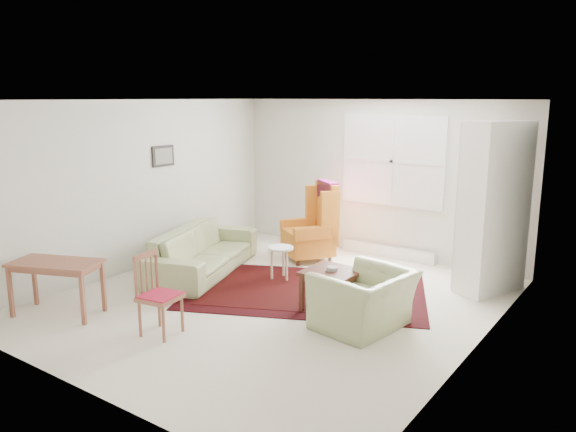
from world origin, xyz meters
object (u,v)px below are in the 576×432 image
Objects in this scene: sofa at (203,243)px; stool at (281,263)px; wingback_chair at (308,221)px; coffee_table at (332,290)px; cabinet at (494,208)px; desk at (57,288)px; armchair at (364,294)px; desk_chair at (160,295)px.

stool is (1.12, 0.39, -0.21)m from sofa.
stool is (0.22, -1.04, -0.38)m from wingback_chair.
wingback_chair is 2.20m from coffee_table.
cabinet reaches higher than sofa.
desk is (-1.39, -2.58, 0.08)m from stool.
wingback_chair is 2.81m from cabinet.
wingback_chair is at bearing -51.05° from sofa.
sofa is 1.20m from stool.
wingback_chair reaches higher than coffee_table.
desk is at bearing -72.08° from wingback_chair.
sofa is 4.64× the size of stool.
sofa is 2.22× the size of armchair.
sofa is at bearing -90.40° from armchair.
cabinet is at bearing 39.24° from wingback_chair.
armchair is 1.13× the size of desk_chair.
sofa reaches higher than stool.
stool is at bearing 153.49° from coffee_table.
cabinet is (3.66, 1.60, 0.67)m from sofa.
cabinet is (1.35, 1.80, 0.87)m from coffee_table.
coffee_table is 1.33m from stool.
armchair is 2.09× the size of stool.
armchair reaches higher than coffee_table.
desk is (-1.17, -3.62, -0.30)m from wingback_chair.
sofa is 3.62× the size of coffee_table.
wingback_chair is (-1.98, 1.89, 0.23)m from armchair.
desk_chair is (0.26, -3.31, -0.18)m from wingback_chair.
desk reaches higher than stool.
sofa is 4.05m from cabinet.
stool is at bearing -7.30° from desk_chair.
coffee_table is at bearing 37.52° from desk.
wingback_chair is (0.90, 1.43, 0.17)m from sofa.
sofa is at bearing 83.02° from desk.
desk_chair is (-1.71, -1.42, 0.05)m from armchair.
sofa reaches higher than desk_chair.
desk_chair is at bearing 12.13° from desk.
wingback_chair is at bearing -152.86° from cabinet.
sofa is 2.33m from coffee_table.
sofa is 2.21m from desk.
cabinet is at bearing 25.47° from stool.
wingback_chair is at bearing -124.97° from armchair.
armchair is at bearing -25.79° from stool.
stool is 2.93m from desk.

